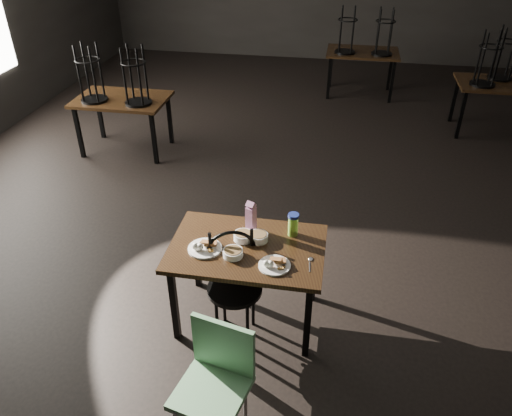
% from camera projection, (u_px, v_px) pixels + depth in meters
% --- Properties ---
extents(main_table, '(1.20, 0.80, 0.75)m').
position_uv_depth(main_table, '(247.00, 254.00, 3.90)').
color(main_table, black).
rests_on(main_table, ground).
extents(plate_left, '(0.26, 0.26, 0.08)m').
position_uv_depth(plate_left, '(204.00, 247.00, 3.81)').
color(plate_left, white).
rests_on(plate_left, main_table).
extents(plate_right, '(0.24, 0.24, 0.08)m').
position_uv_depth(plate_right, '(274.00, 264.00, 3.64)').
color(plate_right, white).
rests_on(plate_right, main_table).
extents(bowl_near, '(0.15, 0.15, 0.06)m').
position_uv_depth(bowl_near, '(243.00, 236.00, 3.91)').
color(bowl_near, white).
rests_on(bowl_near, main_table).
extents(bowl_far, '(0.15, 0.15, 0.06)m').
position_uv_depth(bowl_far, '(258.00, 237.00, 3.91)').
color(bowl_far, white).
rests_on(bowl_far, main_table).
extents(bowl_big, '(0.15, 0.15, 0.05)m').
position_uv_depth(bowl_big, '(233.00, 253.00, 3.74)').
color(bowl_big, white).
rests_on(bowl_big, main_table).
extents(juice_carton, '(0.09, 0.09, 0.27)m').
position_uv_depth(juice_carton, '(251.00, 217.00, 3.97)').
color(juice_carton, '#831763').
rests_on(juice_carton, main_table).
extents(water_bottle, '(0.11, 0.11, 0.19)m').
position_uv_depth(water_bottle, '(293.00, 224.00, 3.93)').
color(water_bottle, '#86C93B').
rests_on(water_bottle, main_table).
extents(spoon, '(0.04, 0.18, 0.01)m').
position_uv_depth(spoon, '(310.00, 260.00, 3.71)').
color(spoon, silver).
rests_on(spoon, main_table).
extents(bentwood_chair, '(0.47, 0.47, 0.90)m').
position_uv_depth(bentwood_chair, '(233.00, 278.00, 3.87)').
color(bentwood_chair, black).
rests_on(bentwood_chair, ground).
extents(school_chair, '(0.50, 0.50, 0.90)m').
position_uv_depth(school_chair, '(216.00, 377.00, 3.08)').
color(school_chair, '#7BC087').
rests_on(school_chair, ground).
extents(bg_table_left, '(1.20, 0.80, 1.48)m').
position_uv_depth(bg_table_left, '(120.00, 99.00, 6.52)').
color(bg_table_left, black).
rests_on(bg_table_left, ground).
extents(bg_table_right, '(1.20, 0.80, 1.48)m').
position_uv_depth(bg_table_right, '(503.00, 81.00, 7.03)').
color(bg_table_right, black).
rests_on(bg_table_right, ground).
extents(bg_table_far, '(1.20, 0.80, 1.48)m').
position_uv_depth(bg_table_far, '(363.00, 52.00, 8.38)').
color(bg_table_far, black).
rests_on(bg_table_far, ground).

